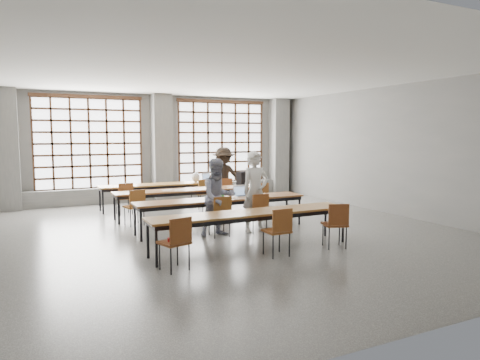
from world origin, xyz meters
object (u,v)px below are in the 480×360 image
at_px(chair_back_right, 225,189).
at_px(backpack, 243,179).
at_px(chair_back_left, 125,195).
at_px(chair_back_mid, 201,191).
at_px(phone, 231,198).
at_px(chair_mid_right, 260,195).
at_px(laptop_back, 208,179).
at_px(laptop_front, 242,194).
at_px(mouse, 259,195).
at_px(desk_row_a, 168,186).
at_px(green_box, 218,196).
at_px(chair_mid_centre, 213,198).
at_px(student_male, 255,192).
at_px(chair_mid_left, 135,204).
at_px(student_female, 218,197).
at_px(chair_front_right, 258,209).
at_px(chair_front_left, 221,212).
at_px(desk_row_c, 222,201).
at_px(red_pouch, 174,239).
at_px(chair_near_right, 336,221).
at_px(plastic_bag, 196,177).
at_px(chair_near_left, 177,238).
at_px(desk_row_b, 190,191).
at_px(chair_near_mid, 279,227).
at_px(student_back, 224,177).

distance_m(chair_back_right, backpack, 0.98).
height_order(chair_back_left, chair_back_mid, same).
bearing_deg(chair_back_mid, phone, -97.62).
relative_size(chair_back_right, chair_mid_right, 1.00).
bearing_deg(chair_back_right, laptop_back, 109.58).
height_order(laptop_front, mouse, laptop_front).
distance_m(desk_row_a, chair_mid_right, 2.93).
bearing_deg(mouse, green_box, 174.29).
height_order(chair_back_mid, mouse, chair_back_mid).
bearing_deg(chair_mid_centre, backpack, 29.60).
bearing_deg(student_male, mouse, 51.07).
xyz_separation_m(chair_mid_left, backpack, (3.18, 0.68, 0.39)).
bearing_deg(laptop_back, chair_back_right, -70.42).
relative_size(student_female, backpack, 4.16).
xyz_separation_m(desk_row_a, chair_front_right, (0.85, -4.11, -0.13)).
xyz_separation_m(chair_front_left, student_male, (0.90, 0.13, 0.37)).
bearing_deg(desk_row_c, student_female, -120.96).
xyz_separation_m(desk_row_a, mouse, (1.20, -3.51, 0.08)).
distance_m(laptop_back, red_pouch, 6.65).
relative_size(chair_back_mid, chair_near_right, 1.00).
height_order(chair_back_mid, plastic_bag, plastic_bag).
xyz_separation_m(desk_row_c, chair_back_left, (-1.64, 2.86, -0.13)).
xyz_separation_m(student_female, plastic_bag, (0.95, 4.04, 0.04)).
xyz_separation_m(chair_near_right, student_female, (-1.61, 1.95, 0.30)).
distance_m(green_box, plastic_bag, 3.53).
distance_m(student_female, laptop_front, 1.05).
relative_size(chair_near_left, plastic_bag, 3.08).
xyz_separation_m(chair_front_left, laptop_front, (0.86, 0.74, 0.25)).
distance_m(desk_row_b, chair_near_mid, 4.38).
relative_size(chair_back_left, student_male, 0.49).
xyz_separation_m(student_male, student_back, (0.75, 3.49, -0.00)).
xyz_separation_m(desk_row_b, chair_mid_right, (1.80, -0.63, -0.13)).
distance_m(desk_row_b, student_male, 2.53).
xyz_separation_m(chair_front_right, red_pouch, (-2.46, -1.74, -0.04)).
bearing_deg(phone, plastic_bag, 82.61).
distance_m(chair_near_right, phone, 2.62).
relative_size(desk_row_c, backpack, 10.00).
height_order(chair_back_left, backpack, backpack).
bearing_deg(desk_row_a, chair_mid_right, -48.50).
distance_m(desk_row_c, chair_mid_right, 2.13).
bearing_deg(chair_mid_right, laptop_back, 105.02).
height_order(chair_near_mid, backpack, backpack).
height_order(desk_row_a, chair_mid_centre, chair_mid_centre).
distance_m(chair_mid_left, red_pouch, 3.67).
bearing_deg(chair_front_right, student_female, 171.83).
bearing_deg(chair_front_left, desk_row_a, 89.25).
relative_size(desk_row_b, chair_back_mid, 4.55).
xyz_separation_m(chair_back_mid, student_female, (-0.88, -3.36, 0.30)).
height_order(student_female, laptop_back, student_female).
height_order(chair_mid_right, plastic_bag, plastic_bag).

